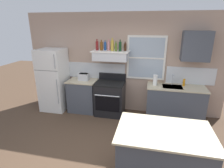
{
  "coord_description": "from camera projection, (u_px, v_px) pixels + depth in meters",
  "views": [
    {
      "loc": [
        0.78,
        -2.58,
        2.4
      ],
      "look_at": [
        -0.05,
        1.2,
        1.1
      ],
      "focal_mm": 28.76,
      "sensor_mm": 36.0,
      "label": 1
    }
  ],
  "objects": [
    {
      "name": "bottle_blue_liqueur",
      "position": [
        105.0,
        46.0,
        4.67
      ],
      "size": [
        0.07,
        0.07,
        0.25
      ],
      "color": "#1E478C",
      "rests_on": "range_hood_shelf"
    },
    {
      "name": "kitchen_island",
      "position": [
        162.0,
        156.0,
        2.78
      ],
      "size": [
        1.4,
        0.9,
        0.91
      ],
      "color": "#474C56",
      "rests_on": "ground_plane"
    },
    {
      "name": "bottle_dark_green_wine",
      "position": [
        120.0,
        46.0,
        4.49
      ],
      "size": [
        0.07,
        0.07,
        0.29
      ],
      "color": "#143819",
      "rests_on": "range_hood_shelf"
    },
    {
      "name": "bottle_amber_wine",
      "position": [
        101.0,
        46.0,
        4.64
      ],
      "size": [
        0.07,
        0.07,
        0.27
      ],
      "color": "brown",
      "rests_on": "range_hood_shelf"
    },
    {
      "name": "ground_plane",
      "position": [
        101.0,
        161.0,
        3.31
      ],
      "size": [
        16.0,
        16.0,
        0.0
      ],
      "primitive_type": "plane",
      "color": "#4C3828"
    },
    {
      "name": "bottle_brown_stout",
      "position": [
        125.0,
        47.0,
        4.55
      ],
      "size": [
        0.06,
        0.06,
        0.23
      ],
      "color": "#381E0F",
      "rests_on": "range_hood_shelf"
    },
    {
      "name": "back_wall",
      "position": [
        123.0,
        64.0,
        4.93
      ],
      "size": [
        5.4,
        0.11,
        2.7
      ],
      "color": "tan",
      "rests_on": "ground_plane"
    },
    {
      "name": "bottle_red_label_wine",
      "position": [
        97.0,
        46.0,
        4.66
      ],
      "size": [
        0.07,
        0.07,
        0.28
      ],
      "color": "maroon",
      "rests_on": "range_hood_shelf"
    },
    {
      "name": "paper_towel_roll",
      "position": [
        155.0,
        80.0,
        4.55
      ],
      "size": [
        0.11,
        0.11,
        0.27
      ],
      "primitive_type": "cylinder",
      "color": "white",
      "rests_on": "counter_right_with_sink"
    },
    {
      "name": "counter_right_with_sink",
      "position": [
        174.0,
        103.0,
        4.63
      ],
      "size": [
        1.43,
        0.63,
        0.91
      ],
      "color": "#474C56",
      "rests_on": "ground_plane"
    },
    {
      "name": "refrigerator",
      "position": [
        54.0,
        80.0,
        5.12
      ],
      "size": [
        0.7,
        0.72,
        1.76
      ],
      "color": "white",
      "rests_on": "ground_plane"
    },
    {
      "name": "bottle_champagne_gold_foil",
      "position": [
        112.0,
        45.0,
        4.52
      ],
      "size": [
        0.08,
        0.08,
        0.33
      ],
      "color": "#B29333",
      "rests_on": "range_hood_shelf"
    },
    {
      "name": "dish_soap_bottle",
      "position": [
        184.0,
        82.0,
        4.51
      ],
      "size": [
        0.06,
        0.06,
        0.18
      ],
      "primitive_type": "cylinder",
      "color": "orange",
      "rests_on": "counter_right_with_sink"
    },
    {
      "name": "counter_left_of_stove",
      "position": [
        83.0,
        95.0,
        5.14
      ],
      "size": [
        0.79,
        0.63,
        0.91
      ],
      "color": "#474C56",
      "rests_on": "ground_plane"
    },
    {
      "name": "stove_range",
      "position": [
        110.0,
        98.0,
        4.94
      ],
      "size": [
        0.76,
        0.69,
        1.09
      ],
      "color": "black",
      "rests_on": "ground_plane"
    },
    {
      "name": "bottle_rose_pink",
      "position": [
        109.0,
        46.0,
        4.61
      ],
      "size": [
        0.07,
        0.07,
        0.29
      ],
      "color": "#C67F84",
      "rests_on": "range_hood_shelf"
    },
    {
      "name": "upper_cabinet_right",
      "position": [
        196.0,
        46.0,
        4.23
      ],
      "size": [
        0.64,
        0.32,
        0.7
      ],
      "color": "#474C56"
    },
    {
      "name": "bottle_olive_oil_square",
      "position": [
        116.0,
        47.0,
        4.51
      ],
      "size": [
        0.06,
        0.06,
        0.24
      ],
      "color": "#4C601E",
      "rests_on": "range_hood_shelf"
    },
    {
      "name": "sink_faucet",
      "position": [
        173.0,
        79.0,
        4.54
      ],
      "size": [
        0.03,
        0.17,
        0.28
      ],
      "color": "silver",
      "rests_on": "counter_right_with_sink"
    },
    {
      "name": "toaster",
      "position": [
        84.0,
        77.0,
        4.97
      ],
      "size": [
        0.3,
        0.2,
        0.19
      ],
      "color": "silver",
      "rests_on": "counter_left_of_stove"
    },
    {
      "name": "range_hood_shelf",
      "position": [
        111.0,
        55.0,
        4.66
      ],
      "size": [
        0.96,
        0.52,
        0.24
      ],
      "color": "silver"
    }
  ]
}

